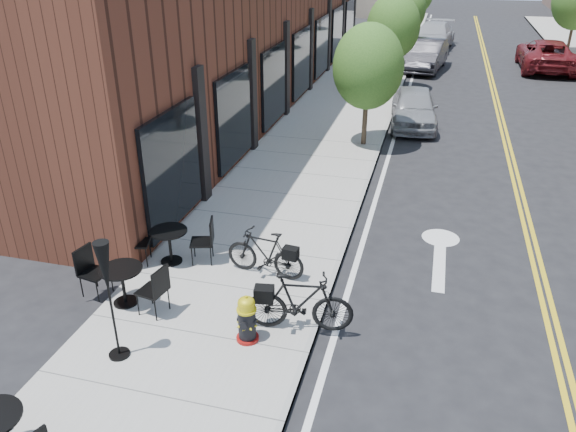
% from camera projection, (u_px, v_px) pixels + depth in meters
% --- Properties ---
extents(ground, '(120.00, 120.00, 0.00)m').
position_uv_depth(ground, '(327.00, 306.00, 10.50)').
color(ground, black).
rests_on(ground, ground).
extents(sidewalk_near, '(4.00, 70.00, 0.12)m').
position_uv_depth(sidewalk_near, '(327.00, 133.00, 19.58)').
color(sidewalk_near, '#9E9B93').
rests_on(sidewalk_near, ground).
extents(building_near, '(5.00, 28.00, 7.00)m').
position_uv_depth(building_near, '(240.00, 11.00, 22.53)').
color(building_near, '#4F2619').
rests_on(building_near, ground).
extents(tree_near_a, '(2.20, 2.20, 3.81)m').
position_uv_depth(tree_near_a, '(368.00, 67.00, 17.25)').
color(tree_near_a, '#382B1E').
rests_on(tree_near_a, sidewalk_near).
extents(tree_near_b, '(2.30, 2.30, 3.98)m').
position_uv_depth(tree_near_b, '(393.00, 27.00, 24.12)').
color(tree_near_b, '#382B1E').
rests_on(tree_near_b, sidewalk_near).
extents(tree_near_c, '(2.10, 2.10, 3.67)m').
position_uv_depth(tree_near_c, '(407.00, 10.00, 31.11)').
color(tree_near_c, '#382B1E').
rests_on(tree_near_c, sidewalk_near).
extents(fire_hydrant, '(0.40, 0.40, 0.88)m').
position_uv_depth(fire_hydrant, '(247.00, 319.00, 9.28)').
color(fire_hydrant, maroon).
rests_on(fire_hydrant, sidewalk_near).
extents(bicycle_left, '(1.69, 0.67, 0.99)m').
position_uv_depth(bicycle_left, '(265.00, 253.00, 11.06)').
color(bicycle_left, black).
rests_on(bicycle_left, sidewalk_near).
extents(bicycle_right, '(1.89, 0.80, 1.10)m').
position_uv_depth(bicycle_right, '(300.00, 303.00, 9.47)').
color(bicycle_right, black).
rests_on(bicycle_right, sidewalk_near).
extents(bistro_set_b, '(1.83, 0.90, 0.96)m').
position_uv_depth(bistro_set_b, '(123.00, 281.00, 10.19)').
color(bistro_set_b, black).
rests_on(bistro_set_b, sidewalk_near).
extents(bistro_set_c, '(1.82, 0.95, 0.96)m').
position_uv_depth(bistro_set_c, '(170.00, 241.00, 11.51)').
color(bistro_set_c, black).
rests_on(bistro_set_c, sidewalk_near).
extents(patio_umbrella, '(0.34, 0.34, 2.10)m').
position_uv_depth(patio_umbrella, '(106.00, 277.00, 8.43)').
color(patio_umbrella, black).
rests_on(patio_umbrella, sidewalk_near).
extents(parked_car_a, '(1.93, 4.08, 1.35)m').
position_uv_depth(parked_car_a, '(414.00, 107.00, 20.23)').
color(parked_car_a, gray).
rests_on(parked_car_a, ground).
extents(parked_car_b, '(2.19, 4.77, 1.51)m').
position_uv_depth(parked_car_b, '(426.00, 55.00, 28.67)').
color(parked_car_b, black).
rests_on(parked_car_b, ground).
extents(parked_car_c, '(2.76, 5.52, 1.54)m').
position_uv_depth(parked_car_c, '(433.00, 36.00, 34.02)').
color(parked_car_c, '#A9A9AE').
rests_on(parked_car_c, ground).
extents(parked_car_far, '(2.58, 5.53, 1.53)m').
position_uv_depth(parked_car_far, '(546.00, 55.00, 28.70)').
color(parked_car_far, maroon).
rests_on(parked_car_far, ground).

